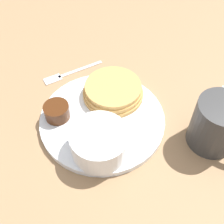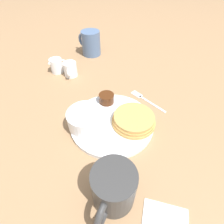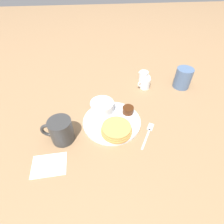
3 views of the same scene
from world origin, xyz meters
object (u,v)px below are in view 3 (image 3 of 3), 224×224
at_px(bowl, 102,106).
at_px(fork, 148,132).
at_px(coffee_mug, 61,131).
at_px(creamer_pitcher_far, 144,76).
at_px(creamer_pitcher_near, 145,83).
at_px(plate, 112,122).
at_px(second_mug, 183,78).

relative_size(bowl, fork, 0.77).
distance_m(coffee_mug, creamer_pitcher_far, 0.52).
height_order(bowl, creamer_pitcher_near, bowl).
distance_m(plate, creamer_pitcher_near, 0.29).
height_order(coffee_mug, creamer_pitcher_far, coffee_mug).
bearing_deg(bowl, creamer_pitcher_far, 44.38).
distance_m(bowl, second_mug, 0.44).
relative_size(creamer_pitcher_far, second_mug, 0.52).
bearing_deg(fork, plate, 153.45).
xyz_separation_m(plate, bowl, (-0.03, 0.06, 0.03)).
xyz_separation_m(bowl, creamer_pitcher_far, (0.23, 0.22, -0.01)).
xyz_separation_m(coffee_mug, creamer_pitcher_far, (0.38, 0.35, -0.02)).
bearing_deg(coffee_mug, fork, -0.66).
distance_m(bowl, fork, 0.21).
bearing_deg(creamer_pitcher_near, creamer_pitcher_far, 83.20).
relative_size(coffee_mug, creamer_pitcher_far, 1.98).
height_order(creamer_pitcher_near, second_mug, second_mug).
bearing_deg(second_mug, plate, -149.76).
xyz_separation_m(coffee_mug, second_mug, (0.56, 0.28, 0.00)).
distance_m(bowl, coffee_mug, 0.20).
relative_size(bowl, creamer_pitcher_near, 1.37).
height_order(coffee_mug, creamer_pitcher_near, coffee_mug).
xyz_separation_m(plate, second_mug, (0.37, 0.22, 0.04)).
bearing_deg(bowl, plate, -60.63).
bearing_deg(second_mug, coffee_mug, -153.41).
relative_size(plate, second_mug, 2.07).
height_order(bowl, coffee_mug, coffee_mug).
height_order(bowl, fork, bowl).
distance_m(coffee_mug, second_mug, 0.63).
bearing_deg(fork, creamer_pitcher_far, 80.22).
bearing_deg(bowl, coffee_mug, -141.06).
bearing_deg(fork, creamer_pitcher_near, 79.58).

